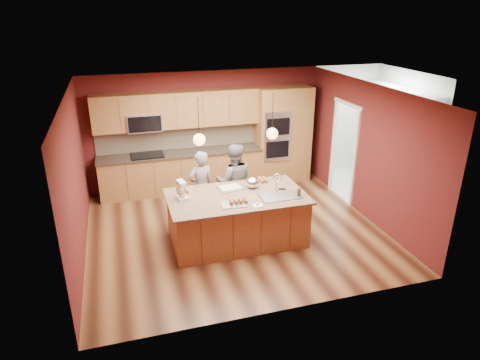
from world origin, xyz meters
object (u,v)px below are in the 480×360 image
object	(u,v)px
person_right	(234,181)
stand_mixer	(182,191)
person_left	(201,187)
mixing_bowl	(252,183)
island	(238,218)

from	to	relation	value
person_right	stand_mixer	distance (m)	1.45
person_left	person_right	xyz separation A→B (m)	(0.68, 0.00, 0.04)
stand_mixer	mixing_bowl	bearing A→B (deg)	-5.92
person_left	stand_mixer	size ratio (longest dim) A/B	4.42
person_right	mixing_bowl	bearing A→B (deg)	115.67
mixing_bowl	person_left	bearing A→B (deg)	141.16
island	person_left	size ratio (longest dim) A/B	1.66
stand_mixer	mixing_bowl	size ratio (longest dim) A/B	1.32
mixing_bowl	island	bearing A→B (deg)	-143.68
person_left	stand_mixer	xyz separation A→B (m)	(-0.50, -0.80, 0.31)
island	stand_mixer	bearing A→B (deg)	171.80
person_left	person_right	distance (m)	0.68
person_left	stand_mixer	world-z (taller)	person_left
island	stand_mixer	size ratio (longest dim) A/B	7.35
person_right	stand_mixer	size ratio (longest dim) A/B	4.67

